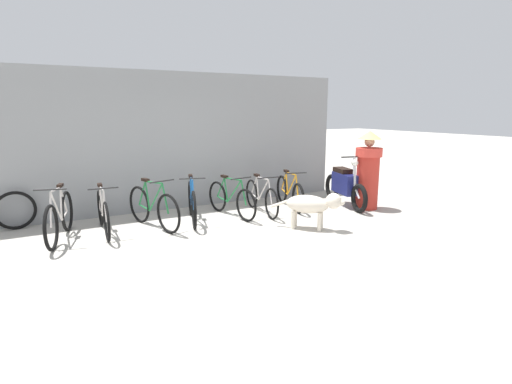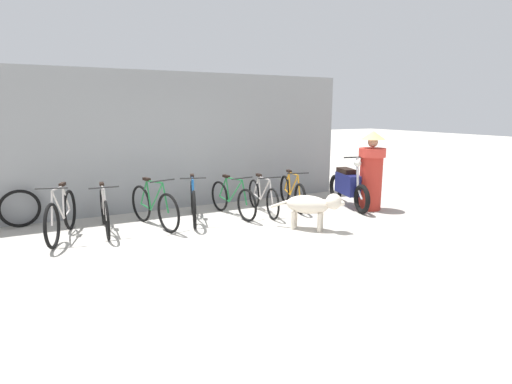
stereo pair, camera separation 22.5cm
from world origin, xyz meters
The scene contains 13 objects.
ground_plane centered at (0.00, 0.00, 0.00)m, with size 60.00×60.00×0.00m, color #ADA89E.
shop_wall_back centered at (0.00, 3.22, 1.41)m, with size 8.04×0.20×2.82m.
bicycle_0 centered at (-2.19, 1.96, 0.37)m, with size 0.58×1.66×0.91m.
bicycle_1 centered at (-1.53, 2.02, 0.35)m, with size 0.46×1.67×0.85m.
bicycle_2 centered at (-0.71, 1.93, 0.37)m, with size 0.58×1.60×0.89m.
bicycle_3 centered at (0.03, 2.00, 0.36)m, with size 0.57×1.63×0.89m.
bicycle_4 centered at (0.83, 1.99, 0.34)m, with size 0.46×1.61×0.82m.
bicycle_5 centered at (1.46, 1.92, 0.33)m, with size 0.46×1.63×0.80m.
bicycle_6 centered at (2.22, 2.03, 0.33)m, with size 0.52×1.59×0.81m.
motorcycle centered at (3.38, 1.62, 0.45)m, with size 0.65×1.85×1.12m.
stray_dog centered at (1.70, 0.51, 0.45)m, with size 0.98×1.02×0.67m.
person_in_robes centered at (3.62, 1.20, 0.84)m, with size 0.59×0.59×1.63m.
spare_tire_left centered at (-2.84, 2.97, 0.34)m, with size 0.68×0.16×0.68m.
Camera 1 is at (-2.37, -4.92, 2.05)m, focal length 28.00 mm.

